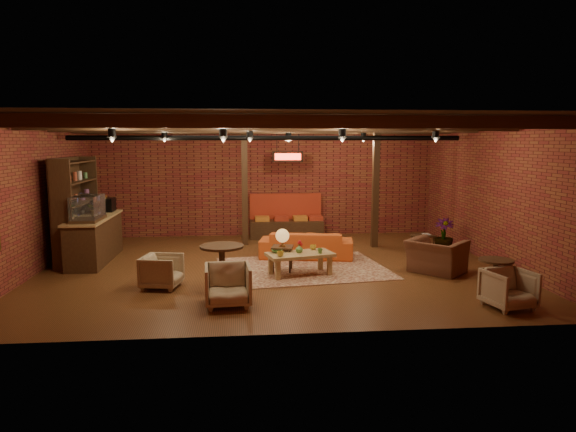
{
  "coord_description": "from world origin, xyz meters",
  "views": [
    {
      "loc": [
        -0.71,
        -11.07,
        2.76
      ],
      "look_at": [
        0.34,
        0.2,
        1.12
      ],
      "focal_mm": 32.0,
      "sensor_mm": 36.0,
      "label": 1
    }
  ],
  "objects": [
    {
      "name": "sofa",
      "position": [
        0.84,
        0.88,
        0.32
      ],
      "size": [
        2.32,
        1.24,
        0.64
      ],
      "primitive_type": "imported",
      "rotation": [
        0.0,
        0.0,
        2.96
      ],
      "color": "#C14B1A",
      "rests_on": "floor"
    },
    {
      "name": "service_sign",
      "position": [
        0.6,
        3.1,
        2.35
      ],
      "size": [
        0.86,
        0.06,
        0.3
      ],
      "primitive_type": "cube",
      "color": "#FF3319",
      "rests_on": "ceiling"
    },
    {
      "name": "side_table_book",
      "position": [
        3.72,
        0.91,
        0.47
      ],
      "size": [
        0.57,
        0.57,
        0.53
      ],
      "rotation": [
        0.0,
        0.0,
        0.31
      ],
      "color": "black",
      "rests_on": "floor"
    },
    {
      "name": "rug",
      "position": [
        0.63,
        -0.17,
        0.01
      ],
      "size": [
        3.87,
        3.14,
        0.01
      ],
      "primitive_type": "cube",
      "rotation": [
        0.0,
        0.0,
        0.13
      ],
      "color": "maroon",
      "rests_on": "floor"
    },
    {
      "name": "wall_front",
      "position": [
        0.0,
        -4.0,
        1.6
      ],
      "size": [
        10.0,
        0.02,
        3.2
      ],
      "primitive_type": "cube",
      "color": "maroon",
      "rests_on": "ground"
    },
    {
      "name": "ceiling",
      "position": [
        0.0,
        0.0,
        3.2
      ],
      "size": [
        10.0,
        8.0,
        0.02
      ],
      "primitive_type": "cube",
      "color": "black",
      "rests_on": "wall_back"
    },
    {
      "name": "coffee_table",
      "position": [
        0.49,
        -0.7,
        0.41
      ],
      "size": [
        1.49,
        0.99,
        0.72
      ],
      "rotation": [
        0.0,
        0.0,
        0.25
      ],
      "color": "olive",
      "rests_on": "floor"
    },
    {
      "name": "wall_right",
      "position": [
        5.0,
        0.0,
        1.6
      ],
      "size": [
        0.02,
        8.0,
        3.2
      ],
      "primitive_type": "cube",
      "color": "maroon",
      "rests_on": "ground"
    },
    {
      "name": "armchair_far",
      "position": [
        3.72,
        -3.17,
        0.36
      ],
      "size": [
        0.83,
        0.79,
        0.72
      ],
      "primitive_type": "imported",
      "rotation": [
        0.0,
        0.0,
        0.21
      ],
      "color": "beige",
      "rests_on": "floor"
    },
    {
      "name": "round_table_right",
      "position": [
        3.77,
        -2.61,
        0.47
      ],
      "size": [
        0.6,
        0.6,
        0.7
      ],
      "color": "black",
      "rests_on": "floor"
    },
    {
      "name": "side_table_lamp",
      "position": [
        0.17,
        -0.36,
        0.7
      ],
      "size": [
        0.52,
        0.52,
        0.92
      ],
      "rotation": [
        0.0,
        0.0,
        -0.2
      ],
      "color": "black",
      "rests_on": "floor"
    },
    {
      "name": "armchair_right",
      "position": [
        3.41,
        -0.78,
        0.48
      ],
      "size": [
        1.26,
        1.27,
        0.95
      ],
      "primitive_type": "imported",
      "rotation": [
        0.0,
        0.0,
        2.33
      ],
      "color": "brown",
      "rests_on": "floor"
    },
    {
      "name": "plant_counter",
      "position": [
        -4.0,
        1.2,
        1.22
      ],
      "size": [
        0.35,
        0.39,
        0.3
      ],
      "primitive_type": "imported",
      "color": "#337F33",
      "rests_on": "service_counter"
    },
    {
      "name": "ceiling_pipe",
      "position": [
        0.0,
        1.6,
        2.85
      ],
      "size": [
        9.6,
        0.12,
        0.12
      ],
      "primitive_type": "cylinder",
      "rotation": [
        0.0,
        1.57,
        0.0
      ],
      "color": "black",
      "rests_on": "ceiling"
    },
    {
      "name": "ceiling_beams",
      "position": [
        0.0,
        0.0,
        3.08
      ],
      "size": [
        9.8,
        6.4,
        0.22
      ],
      "primitive_type": null,
      "color": "black",
      "rests_on": "ceiling"
    },
    {
      "name": "post_right",
      "position": [
        2.8,
        2.0,
        1.6
      ],
      "size": [
        0.16,
        0.16,
        3.2
      ],
      "primitive_type": "cube",
      "color": "black",
      "rests_on": "ground"
    },
    {
      "name": "plant_tall",
      "position": [
        4.4,
        1.27,
        1.26
      ],
      "size": [
        1.81,
        1.81,
        2.52
      ],
      "primitive_type": "imported",
      "rotation": [
        0.0,
        0.0,
        -0.35
      ],
      "color": "#4C7F4C",
      "rests_on": "floor"
    },
    {
      "name": "wall_back",
      "position": [
        0.0,
        4.0,
        1.6
      ],
      "size": [
        10.0,
        0.02,
        3.2
      ],
      "primitive_type": "cube",
      "color": "maroon",
      "rests_on": "ground"
    },
    {
      "name": "ceiling_spotlights",
      "position": [
        0.0,
        0.0,
        2.86
      ],
      "size": [
        6.4,
        4.4,
        0.28
      ],
      "primitive_type": null,
      "color": "black",
      "rests_on": "ceiling"
    },
    {
      "name": "post_left",
      "position": [
        -0.6,
        2.6,
        1.6
      ],
      "size": [
        0.16,
        0.16,
        3.2
      ],
      "primitive_type": "cube",
      "color": "black",
      "rests_on": "ground"
    },
    {
      "name": "banquette",
      "position": [
        0.6,
        3.55,
        0.5
      ],
      "size": [
        2.1,
        0.7,
        1.0
      ],
      "primitive_type": null,
      "color": "#A9301C",
      "rests_on": "ground"
    },
    {
      "name": "round_table_left",
      "position": [
        -1.07,
        -1.65,
        0.58
      ],
      "size": [
        0.82,
        0.82,
        0.85
      ],
      "color": "black",
      "rests_on": "floor"
    },
    {
      "name": "armchair_a",
      "position": [
        -2.22,
        -1.41,
        0.35
      ],
      "size": [
        0.76,
        0.8,
        0.7
      ],
      "primitive_type": "imported",
      "rotation": [
        0.0,
        0.0,
        1.37
      ],
      "color": "beige",
      "rests_on": "floor"
    },
    {
      "name": "wall_left",
      "position": [
        -5.0,
        0.0,
        1.6
      ],
      "size": [
        0.02,
        8.0,
        3.2
      ],
      "primitive_type": "cube",
      "color": "maroon",
      "rests_on": "ground"
    },
    {
      "name": "shelving_hutch",
      "position": [
        -4.5,
        1.1,
        1.2
      ],
      "size": [
        0.52,
        2.0,
        2.4
      ],
      "primitive_type": null,
      "color": "black",
      "rests_on": "ground"
    },
    {
      "name": "floor",
      "position": [
        0.0,
        0.0,
        0.0
      ],
      "size": [
        10.0,
        10.0,
        0.0
      ],
      "primitive_type": "plane",
      "color": "#402810",
      "rests_on": "ground"
    },
    {
      "name": "service_counter",
      "position": [
        -4.1,
        1.0,
        0.8
      ],
      "size": [
        0.8,
        2.5,
        1.6
      ],
      "primitive_type": null,
      "color": "black",
      "rests_on": "ground"
    },
    {
      "name": "armchair_b",
      "position": [
        -0.95,
        -2.6,
        0.39
      ],
      "size": [
        0.81,
        0.76,
        0.78
      ],
      "primitive_type": "imported",
      "rotation": [
        0.0,
        0.0,
        0.06
      ],
      "color": "beige",
      "rests_on": "floor"
    }
  ]
}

